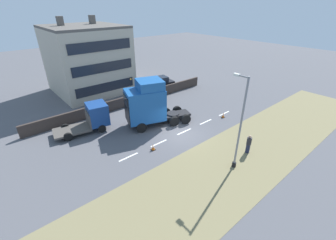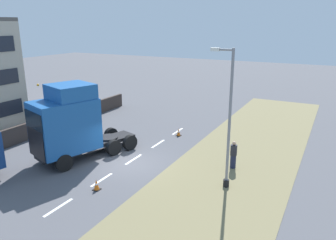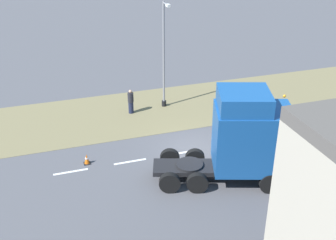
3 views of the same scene
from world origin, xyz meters
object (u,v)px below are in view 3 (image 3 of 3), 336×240
(lamp_post, at_px, (164,61))
(traffic_cone_lead, at_px, (87,159))
(lorry_cab, at_px, (247,137))
(pedestrian, at_px, (131,102))
(traffic_cone_trailing, at_px, (248,133))

(lamp_post, distance_m, traffic_cone_lead, 8.99)
(lorry_cab, xyz_separation_m, traffic_cone_lead, (-3.92, -7.36, -2.13))
(lamp_post, bearing_deg, traffic_cone_lead, -47.37)
(pedestrian, height_order, traffic_cone_trailing, pedestrian)
(traffic_cone_trailing, bearing_deg, pedestrian, -132.84)
(lorry_cab, bearing_deg, traffic_cone_lead, -99.58)
(lorry_cab, xyz_separation_m, pedestrian, (-9.35, -3.59, -1.59))
(traffic_cone_lead, height_order, traffic_cone_trailing, same)
(lamp_post, bearing_deg, pedestrian, -83.07)
(lorry_cab, height_order, traffic_cone_lead, lorry_cab)
(traffic_cone_lead, bearing_deg, lamp_post, 132.63)
(traffic_cone_trailing, bearing_deg, lamp_post, -149.09)
(traffic_cone_lead, bearing_deg, pedestrian, 145.20)
(lorry_cab, bearing_deg, pedestrian, -140.54)
(lamp_post, relative_size, traffic_cone_lead, 12.44)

